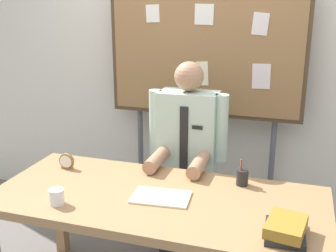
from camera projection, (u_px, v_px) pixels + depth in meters
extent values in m
cube|color=silver|center=(210.00, 57.00, 3.34)|extent=(6.40, 0.08, 2.70)
cube|color=#9E754C|center=(157.00, 200.00, 2.32)|extent=(1.86, 0.82, 0.05)
cube|color=#9E754C|center=(60.00, 208.00, 3.01)|extent=(0.07, 0.07, 0.69)
cube|color=#9E754C|center=(313.00, 250.00, 2.50)|extent=(0.07, 0.07, 0.69)
cube|color=#2D2D33|center=(187.00, 222.00, 3.07)|extent=(0.34, 0.30, 0.44)
cube|color=#B2CCBC|center=(188.00, 145.00, 2.89)|extent=(0.40, 0.22, 0.76)
sphere|color=#A87A5B|center=(189.00, 76.00, 2.75)|extent=(0.20, 0.20, 0.20)
cylinder|color=#B2CCBC|center=(156.00, 122.00, 2.89)|extent=(0.09, 0.09, 0.46)
cylinder|color=#B2CCBC|center=(221.00, 128.00, 2.76)|extent=(0.09, 0.09, 0.46)
cylinder|color=#A87A5B|center=(157.00, 160.00, 2.70)|extent=(0.09, 0.30, 0.09)
cylinder|color=#A87A5B|center=(199.00, 165.00, 2.62)|extent=(0.09, 0.30, 0.09)
cube|color=black|center=(184.00, 143.00, 2.77)|extent=(0.06, 0.01, 0.49)
cube|color=black|center=(197.00, 128.00, 2.71)|extent=(0.07, 0.01, 0.02)
cube|color=#4C3823|center=(205.00, 49.00, 3.13)|extent=(1.50, 0.05, 1.04)
cube|color=olive|center=(205.00, 49.00, 3.12)|extent=(1.44, 0.04, 0.98)
cylinder|color=#59595E|center=(141.00, 159.00, 3.60)|extent=(0.04, 0.04, 0.95)
cylinder|color=#59595E|center=(271.00, 174.00, 3.28)|extent=(0.04, 0.04, 0.95)
cube|color=white|center=(204.00, 14.00, 3.02)|extent=(0.14, 0.00, 0.15)
cube|color=silver|center=(261.00, 76.00, 3.02)|extent=(0.14, 0.00, 0.19)
cube|color=silver|center=(260.00, 24.00, 2.92)|extent=(0.12, 0.00, 0.16)
cube|color=#F4EFCC|center=(202.00, 74.00, 3.15)|extent=(0.10, 0.00, 0.19)
cube|color=white|center=(153.00, 13.00, 3.14)|extent=(0.11, 0.00, 0.14)
cube|color=#262626|center=(285.00, 232.00, 1.93)|extent=(0.19, 0.25, 0.03)
cube|color=olive|center=(286.00, 226.00, 1.90)|extent=(0.20, 0.25, 0.05)
cube|color=#F4EFCC|center=(161.00, 197.00, 2.29)|extent=(0.33, 0.23, 0.01)
cylinder|color=olive|center=(67.00, 161.00, 2.68)|extent=(0.10, 0.02, 0.10)
cylinder|color=white|center=(66.00, 162.00, 2.67)|extent=(0.08, 0.00, 0.08)
cube|color=olive|center=(67.00, 167.00, 2.69)|extent=(0.07, 0.04, 0.01)
cylinder|color=white|center=(57.00, 197.00, 2.21)|extent=(0.08, 0.08, 0.09)
cylinder|color=#262626|center=(242.00, 177.00, 2.44)|extent=(0.07, 0.07, 0.09)
cylinder|color=#263399|center=(241.00, 170.00, 2.44)|extent=(0.01, 0.01, 0.15)
cylinder|color=maroon|center=(241.00, 171.00, 2.43)|extent=(0.01, 0.01, 0.15)
cylinder|color=gold|center=(241.00, 171.00, 2.43)|extent=(0.01, 0.01, 0.15)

